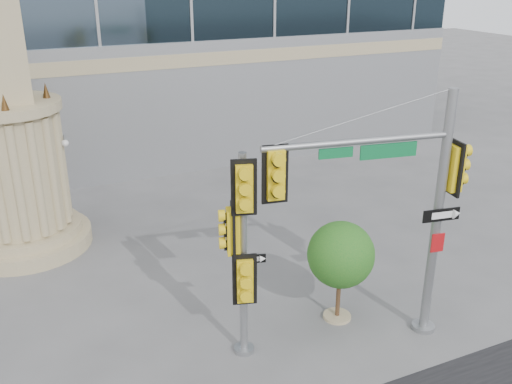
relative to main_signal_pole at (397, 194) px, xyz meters
name	(u,v)px	position (x,y,z in m)	size (l,w,h in m)	color
ground	(303,347)	(-2.17, 0.46, -4.04)	(120.00, 120.00, 0.00)	#545456
monument	(1,88)	(-8.17, 9.46, 1.48)	(4.40, 4.40, 16.60)	tan
main_signal_pole	(397,194)	(0.00, 0.00, 0.00)	(5.01, 1.26, 6.52)	slate
secondary_signal_pole	(241,244)	(-3.70, 0.84, -0.93)	(0.91, 0.83, 5.29)	slate
street_tree	(341,257)	(-0.64, 1.23, -2.15)	(1.84, 1.80, 2.87)	tan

